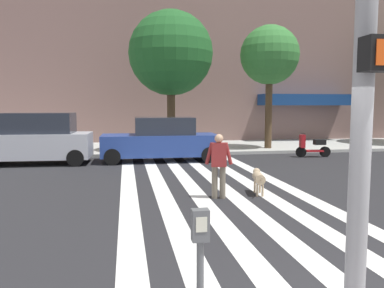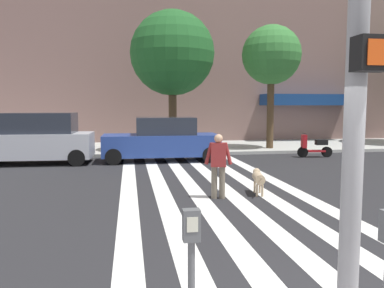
% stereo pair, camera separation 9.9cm
% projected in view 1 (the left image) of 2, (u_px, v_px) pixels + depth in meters
% --- Properties ---
extents(ground_plane, '(160.00, 160.00, 0.00)m').
position_uv_depth(ground_plane, '(221.00, 187.00, 11.11)').
color(ground_plane, '#232326').
extents(sidewalk_far, '(80.00, 6.00, 0.15)m').
position_uv_depth(sidewalk_far, '(176.00, 148.00, 21.13)').
color(sidewalk_far, '#AEAFA8').
rests_on(sidewalk_far, ground_plane).
extents(crosswalk_stripes, '(4.95, 13.86, 0.01)m').
position_uv_depth(crosswalk_stripes, '(208.00, 188.00, 11.04)').
color(crosswalk_stripes, silver).
rests_on(crosswalk_stripes, ground_plane).
extents(parking_meter_second_along, '(0.14, 0.11, 1.36)m').
position_uv_depth(parking_meter_second_along, '(200.00, 267.00, 3.13)').
color(parking_meter_second_along, '#515456').
rests_on(parking_meter_second_along, sidewalk_near).
extents(parked_car_near_curb, '(4.43, 2.10, 2.07)m').
position_uv_depth(parked_car_near_curb, '(36.00, 139.00, 15.54)').
color(parked_car_near_curb, '#B2B5BF').
rests_on(parked_car_near_curb, ground_plane).
extents(parked_car_behind_first, '(4.91, 2.01, 1.87)m').
position_uv_depth(parked_car_behind_first, '(161.00, 140.00, 16.40)').
color(parked_car_behind_first, navy).
rests_on(parked_car_behind_first, ground_plane).
extents(parked_scooter, '(1.63, 0.50, 1.11)m').
position_uv_depth(parked_scooter, '(313.00, 147.00, 17.69)').
color(parked_scooter, black).
rests_on(parked_scooter, ground_plane).
extents(street_tree_nearest, '(4.08, 4.08, 6.79)m').
position_uv_depth(street_tree_nearest, '(171.00, 54.00, 18.58)').
color(street_tree_nearest, '#4C3823').
rests_on(street_tree_nearest, sidewalk_far).
extents(street_tree_middle, '(3.03, 3.03, 6.33)m').
position_uv_depth(street_tree_middle, '(270.00, 56.00, 19.77)').
color(street_tree_middle, '#4C3823').
rests_on(street_tree_middle, sidewalk_far).
extents(pedestrian_dog_walker, '(0.71, 0.31, 1.64)m').
position_uv_depth(pedestrian_dog_walker, '(219.00, 162.00, 9.69)').
color(pedestrian_dog_walker, '#6B6051').
rests_on(pedestrian_dog_walker, ground_plane).
extents(dog_on_leash, '(0.38, 1.03, 0.65)m').
position_uv_depth(dog_on_leash, '(258.00, 178.00, 10.21)').
color(dog_on_leash, tan).
rests_on(dog_on_leash, ground_plane).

